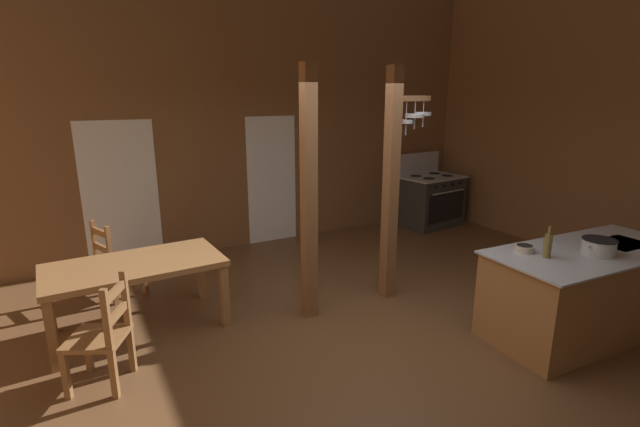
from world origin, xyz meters
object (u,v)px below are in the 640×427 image
Objects in this scene: mixing_bowl_on_counter at (524,248)px; kitchen_island at (585,291)px; dining_table at (135,271)px; ladderback_chair_near_window at (103,336)px; bottle_tall_on_counter at (548,245)px; stove_range at (430,200)px; stockpot_on_counter at (599,247)px; ladderback_chair_by_post at (116,261)px.

kitchen_island is at bearing -23.70° from mixing_bowl_on_counter.
dining_table is 1.83× the size of ladderback_chair_near_window.
mixing_bowl_on_counter is at bearing 156.30° from kitchen_island.
ladderback_chair_near_window reaches higher than dining_table.
bottle_tall_on_counter is at bearing -19.52° from ladderback_chair_near_window.
ladderback_chair_near_window reaches higher than kitchen_island.
ladderback_chair_near_window is at bearing -114.14° from dining_table.
bottle_tall_on_counter is (3.38, -2.19, 0.36)m from dining_table.
dining_table is at bearing -163.99° from stove_range.
stockpot_on_counter reaches higher than ladderback_chair_near_window.
bottle_tall_on_counter reaches higher than ladderback_chair_near_window.
ladderback_chair_near_window and ladderback_chair_by_post have the same top height.
kitchen_island is 5.88× the size of stockpot_on_counter.
ladderback_chair_by_post is at bearing 81.30° from ladderback_chair_near_window.
kitchen_island is 1.28× the size of dining_table.
ladderback_chair_by_post is 2.52× the size of stockpot_on_counter.
stove_range reaches higher than dining_table.
ladderback_chair_near_window is at bearing 162.15° from kitchen_island.
kitchen_island is 4.03m from stove_range.
ladderback_chair_near_window is at bearing -157.37° from stove_range.
stove_range is 5.48m from ladderback_chair_by_post.
stockpot_on_counter reaches higher than mixing_bowl_on_counter.
stockpot_on_counter is (-1.46, -3.91, 0.49)m from stove_range.
bottle_tall_on_counter reaches higher than stockpot_on_counter.
stove_range is at bearing 22.63° from ladderback_chair_near_window.
stove_range is 4.25m from bottle_tall_on_counter.
ladderback_chair_by_post is 4.74m from bottle_tall_on_counter.
stockpot_on_counter is (-0.10, -0.11, 0.52)m from kitchen_island.
stove_range is 1.39× the size of ladderback_chair_near_window.
ladderback_chair_near_window is 5.20× the size of mixing_bowl_on_counter.
dining_table is at bearing -84.03° from ladderback_chair_by_post.
stove_range is at bearing 62.10° from bottle_tall_on_counter.
mixing_bowl_on_counter is at bearing 100.79° from bottle_tall_on_counter.
kitchen_island is 0.85m from mixing_bowl_on_counter.
stockpot_on_counter is at bearing -40.08° from ladderback_chair_by_post.
stockpot_on_counter is at bearing -19.61° from ladderback_chair_near_window.
kitchen_island reaches higher than dining_table.
stockpot_on_counter is at bearing -130.59° from kitchen_island.
dining_table is 5.69× the size of bottle_tall_on_counter.
stove_range is 4.33× the size of bottle_tall_on_counter.
stockpot_on_counter is (3.89, -2.38, 0.32)m from dining_table.
dining_table is 1.83× the size of ladderback_chair_by_post.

